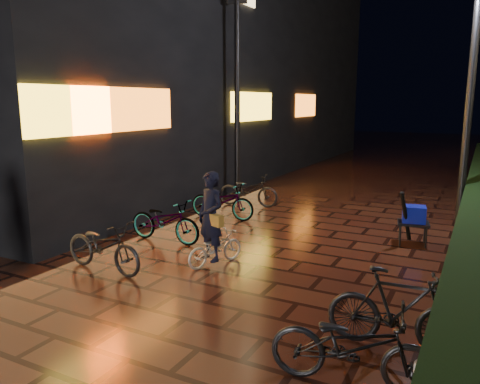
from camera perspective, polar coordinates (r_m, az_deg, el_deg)
The scene contains 9 objects.
ground at distance 6.30m, azimuth -6.67°, elevation -15.11°, with size 80.00×80.00×0.00m, color #381911.
storefront_block at distance 20.64m, azimuth -11.02°, elevation 15.62°, with size 12.09×22.00×9.00m.
lamp_post_hedge at distance 11.06m, azimuth 26.40°, elevation 12.36°, with size 0.56×0.21×5.90m.
lamp_post_sf at distance 13.35m, azimuth -0.34°, elevation 12.66°, with size 0.54×0.27×5.73m.
cyclist at distance 7.96m, azimuth -3.35°, elevation -4.78°, with size 0.78×1.20×1.63m.
traffic_barrier at distance 5.36m, azimuth 22.75°, elevation -16.91°, with size 0.44×1.66×0.67m.
cart_assembly at distance 9.72m, azimuth 20.35°, elevation -2.79°, with size 0.67×0.70×1.10m.
parked_bikes_storefront at distance 10.21m, azimuth -5.55°, elevation -2.29°, with size 1.76×6.23×0.86m.
parked_bikes_hedge at distance 5.25m, azimuth 16.18°, elevation -15.68°, with size 1.93×1.62×0.95m.
Camera 1 is at (3.23, -4.65, 2.77)m, focal length 35.00 mm.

